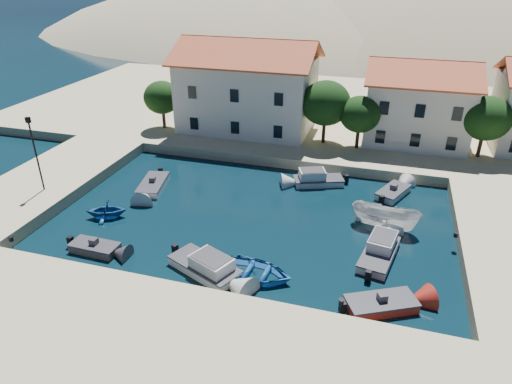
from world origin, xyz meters
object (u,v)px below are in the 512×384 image
lamppost (34,147)px  cabin_cruiser_south (205,265)px  building_left (248,84)px  cabin_cruiser_east (379,253)px  rowboat_south (252,276)px  building_mid (419,101)px  boat_east (384,227)px

lamppost → cabin_cruiser_south: (16.55, -5.37, -4.28)m
building_left → cabin_cruiser_east: bearing=-52.6°
cabin_cruiser_south → rowboat_south: 3.16m
building_mid → lamppost: 36.21m
boat_east → lamppost: bearing=107.9°
building_left → cabin_cruiser_south: bearing=-78.7°
lamppost → boat_east: size_ratio=1.21×
rowboat_south → cabin_cruiser_east: cabin_cruiser_east is taller
cabin_cruiser_south → cabin_cruiser_east: 11.71m
lamppost → boat_east: bearing=7.4°
rowboat_south → boat_east: boat_east is taller
boat_east → building_left: bearing=54.6°
cabin_cruiser_east → building_left: bearing=48.0°
building_left → building_mid: bearing=3.2°
rowboat_south → boat_east: size_ratio=1.02×
building_left → building_mid: size_ratio=1.40×
building_left → rowboat_south: bearing=-71.9°
building_left → building_mid: building_left is taller
rowboat_south → cabin_cruiser_east: 8.78m
rowboat_south → boat_east: bearing=-38.5°
building_left → cabin_cruiser_east: size_ratio=2.93×
rowboat_south → building_mid: bearing=-16.9°
rowboat_south → cabin_cruiser_east: size_ratio=1.04×
building_mid → cabin_cruiser_east: (-2.23, -21.67, -4.75)m
building_left → cabin_cruiser_south: (5.05, -25.37, -5.46)m
lamppost → boat_east: lamppost is taller
lamppost → rowboat_south: (19.65, -4.99, -4.75)m
rowboat_south → lamppost: bearing=79.6°
rowboat_south → cabin_cruiser_east: (7.62, 4.32, 0.48)m
building_left → lamppost: bearing=-119.9°
building_mid → cabin_cruiser_east: building_mid is taller
lamppost → cabin_cruiser_south: bearing=-18.0°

